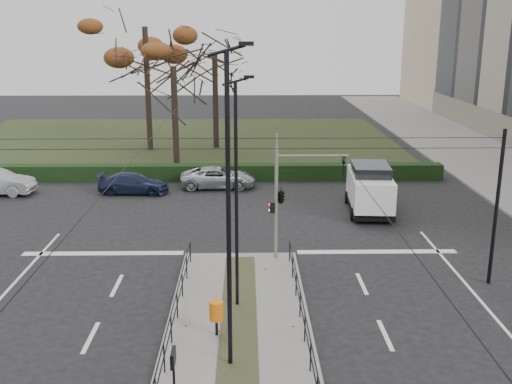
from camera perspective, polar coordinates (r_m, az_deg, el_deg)
ground at (r=21.40m, az=-1.61°, el=-11.00°), size 140.00×140.00×0.00m
median_island at (r=19.16m, az=-1.69°, el=-14.12°), size 4.40×15.00×0.14m
sidewalk_east at (r=45.82m, az=21.85°, el=2.33°), size 8.00×90.00×0.14m
park at (r=52.43m, az=-7.84°, el=4.78°), size 38.00×26.00×0.10m
hedge at (r=39.34m, az=-10.11°, el=1.86°), size 38.00×1.00×1.00m
median_railing at (r=18.64m, az=-1.72°, el=-11.84°), size 4.14×13.24×0.92m
catenary at (r=21.67m, az=-1.63°, el=-0.94°), size 20.00×34.00×6.00m
traffic_light at (r=24.63m, az=2.58°, el=-0.22°), size 3.22×1.85×4.74m
litter_bin at (r=19.07m, az=-3.80°, el=-11.26°), size 0.45×0.45×1.15m
info_panel at (r=15.07m, az=-7.89°, el=-16.10°), size 0.11×0.50×1.94m
streetlamp_median_near at (r=16.09m, az=-2.57°, el=-1.87°), size 0.75×0.15×9.03m
streetlamp_median_far at (r=19.92m, az=-1.84°, el=-0.18°), size 0.66×0.14×7.92m
parked_car_third at (r=36.31m, az=-11.59°, el=0.82°), size 4.24×1.92×1.20m
parked_car_fourth at (r=36.90m, az=-3.63°, el=1.39°), size 4.62×2.20×1.27m
white_van at (r=32.37m, az=10.78°, el=0.45°), size 2.53×5.06×2.58m
rust_tree at (r=48.04m, az=-10.55°, el=15.22°), size 8.63×8.63×12.56m
bare_tree_center at (r=48.50m, az=-3.95°, el=12.44°), size 5.70×5.70×10.05m
bare_tree_near at (r=42.52m, az=-7.87°, el=11.10°), size 6.68×6.68×9.15m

